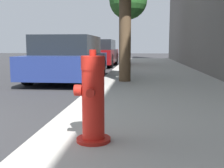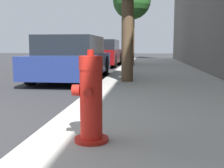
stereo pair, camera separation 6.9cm
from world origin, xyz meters
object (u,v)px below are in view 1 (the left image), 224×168
at_px(parked_car_near, 70,59).
at_px(parked_car_mid, 99,53).
at_px(fire_hydrant, 93,100).
at_px(street_tree_far, 128,1).

relative_size(parked_car_near, parked_car_mid, 1.02).
height_order(fire_hydrant, street_tree_far, street_tree_far).
bearing_deg(street_tree_far, parked_car_near, -107.25).
xyz_separation_m(parked_car_mid, street_tree_far, (1.59, -1.22, 2.49)).
xyz_separation_m(fire_hydrant, street_tree_far, (-0.16, 11.12, 2.65)).
distance_m(fire_hydrant, street_tree_far, 11.43).
bearing_deg(parked_car_near, fire_hydrant, -73.68).
bearing_deg(parked_car_near, parked_car_mid, 90.00).
bearing_deg(street_tree_far, parked_car_mid, 142.63).
relative_size(parked_car_near, street_tree_far, 1.14).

